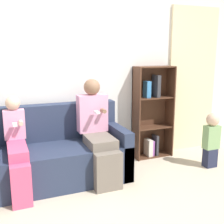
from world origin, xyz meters
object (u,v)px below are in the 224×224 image
child_seated (17,147)px  toddler_standing (211,138)px  couch (57,156)px  adult_seated (97,129)px  bookshelf (152,114)px

child_seated → toddler_standing: child_seated is taller
couch → toddler_standing: couch is taller
adult_seated → toddler_standing: 1.61m
adult_seated → bookshelf: (1.02, 0.43, 0.02)m
adult_seated → child_seated: bearing=-177.4°
couch → toddler_standing: 2.11m
adult_seated → child_seated: adult_seated is taller
toddler_standing → bookshelf: bookshelf is taller
couch → child_seated: 0.55m
toddler_standing → bookshelf: 0.93m
couch → child_seated: child_seated is taller
bookshelf → toddler_standing: bearing=-51.9°
couch → adult_seated: size_ratio=1.37×
toddler_standing → bookshelf: bearing=128.1°
toddler_standing → child_seated: bearing=174.9°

